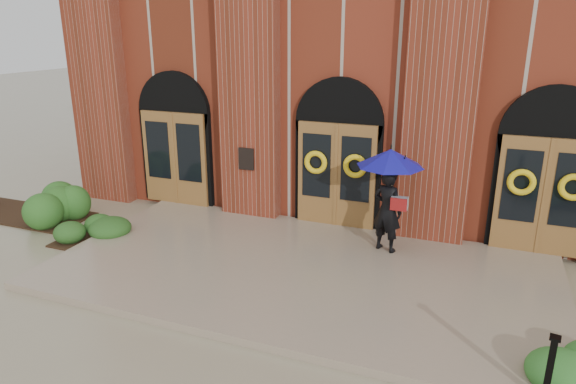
% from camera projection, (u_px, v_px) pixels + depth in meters
% --- Properties ---
extents(ground, '(90.00, 90.00, 0.00)m').
position_uv_depth(ground, '(296.00, 277.00, 10.26)').
color(ground, gray).
rests_on(ground, ground).
extents(landing, '(10.00, 5.30, 0.15)m').
position_uv_depth(landing, '(299.00, 271.00, 10.37)').
color(landing, gray).
rests_on(landing, ground).
extents(church_building, '(16.20, 12.53, 7.00)m').
position_uv_depth(church_building, '(389.00, 67.00, 16.97)').
color(church_building, maroon).
rests_on(church_building, ground).
extents(man_with_umbrella, '(1.78, 1.78, 2.24)m').
position_uv_depth(man_with_umbrella, '(389.00, 181.00, 10.68)').
color(man_with_umbrella, black).
rests_on(man_with_umbrella, landing).
extents(metal_post, '(0.15, 0.15, 0.97)m').
position_uv_depth(metal_post, '(550.00, 368.00, 6.49)').
color(metal_post, black).
rests_on(metal_post, landing).
extents(hedge_wall_left, '(3.30, 1.32, 0.85)m').
position_uv_depth(hedge_wall_left, '(22.00, 200.00, 13.52)').
color(hedge_wall_left, '#26551C').
rests_on(hedge_wall_left, ground).
extents(hedge_front_left, '(1.32, 1.13, 0.47)m').
position_uv_depth(hedge_front_left, '(90.00, 232.00, 11.91)').
color(hedge_front_left, '#224A19').
rests_on(hedge_front_left, ground).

